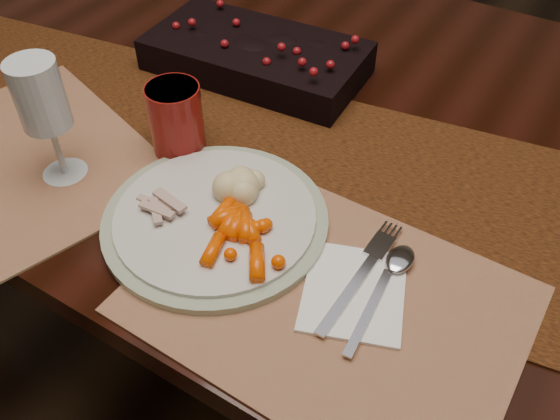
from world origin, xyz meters
The scene contains 15 objects.
floor centered at (0.00, 0.00, 0.00)m, with size 5.00×5.00×0.00m, color black.
dining_table centered at (0.00, 0.00, 0.38)m, with size 1.80×1.00×0.75m, color black.
table_runner centered at (0.05, -0.14, 0.75)m, with size 1.87×0.39×0.00m, color black.
centerpiece centered at (-0.21, 0.04, 0.79)m, with size 0.37×0.19×0.07m, color black, non-canonical shape.
placemat_main centered at (0.13, -0.33, 0.75)m, with size 0.43×0.32×0.00m, color #9C734C.
placemat_second centered at (-0.36, -0.33, 0.75)m, with size 0.40×0.30×0.00m, color #9D623F.
dinner_plate centered at (-0.05, -0.30, 0.76)m, with size 0.29×0.29×0.02m, color silver.
baby_carrots centered at (0.00, -0.33, 0.78)m, with size 0.10×0.09×0.02m, color #ED4A00, non-canonical shape.
mashed_potatoes centered at (-0.04, -0.25, 0.79)m, with size 0.08×0.07×0.04m, color tan, non-canonical shape.
turkey_shreds centered at (-0.12, -0.34, 0.78)m, with size 0.07×0.06×0.01m, color #C2A18E, non-canonical shape.
napkin centered at (0.15, -0.31, 0.76)m, with size 0.12×0.14×0.00m, color white.
fork centered at (0.15, -0.30, 0.76)m, with size 0.03×0.17×0.00m, color silver, non-canonical shape.
spoon centered at (0.18, -0.30, 0.76)m, with size 0.03×0.16×0.00m, color silver, non-canonical shape.
red_cup centered at (-0.19, -0.21, 0.81)m, with size 0.08×0.08×0.11m, color maroon.
wine_glass centered at (-0.29, -0.34, 0.84)m, with size 0.07×0.07×0.18m, color silver, non-canonical shape.
Camera 1 is at (0.30, -0.72, 1.31)m, focal length 38.00 mm.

